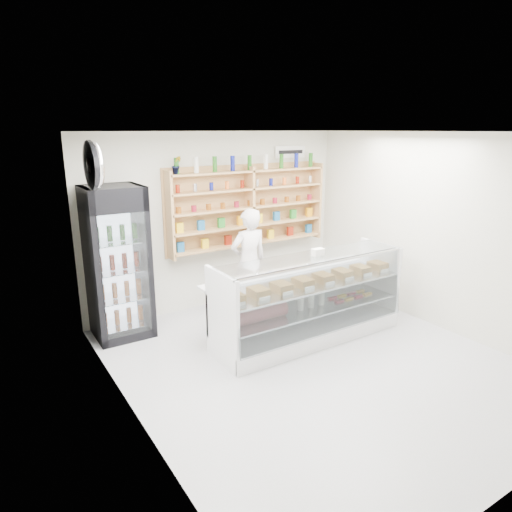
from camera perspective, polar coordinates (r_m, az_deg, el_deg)
room at (r=5.41m, az=7.84°, el=0.12°), size 5.00×5.00×5.00m
display_counter at (r=6.42m, az=6.47°, el=-7.37°), size 2.76×0.82×1.20m
shop_worker at (r=7.07m, az=-0.91°, el=-0.75°), size 0.62×0.42×1.68m
drinks_cooler at (r=6.54m, az=-16.92°, el=-0.79°), size 0.77×0.75×2.11m
wall_shelving at (r=7.51m, az=-0.79°, el=6.13°), size 2.84×0.28×1.33m
potted_plant at (r=6.85m, az=-9.90°, el=11.14°), size 0.15×0.13×0.26m
security_mirror at (r=5.31m, az=-19.43°, el=10.62°), size 0.15×0.50×0.50m
wall_sign at (r=8.03m, az=4.29°, el=12.85°), size 0.62×0.03×0.20m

